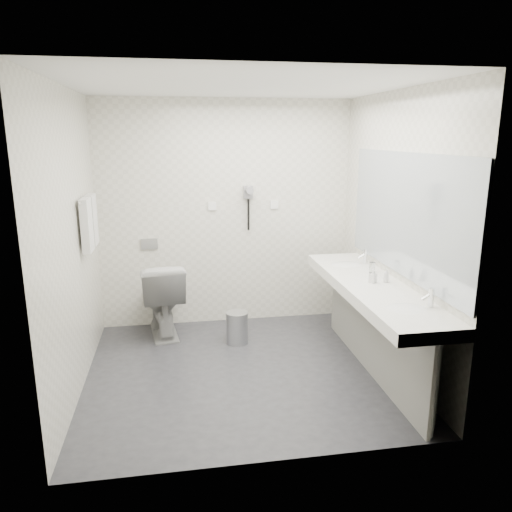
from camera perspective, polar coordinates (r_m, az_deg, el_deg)
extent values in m
plane|color=#2C2C32|center=(4.61, -1.57, -13.30)|extent=(2.80, 2.80, 0.00)
plane|color=white|center=(4.12, -1.82, 19.36)|extent=(2.80, 2.80, 0.00)
plane|color=silver|center=(5.46, -3.56, 4.85)|extent=(2.80, 0.00, 2.80)
plane|color=silver|center=(2.95, 1.78, -3.06)|extent=(2.80, 0.00, 2.80)
plane|color=silver|center=(4.24, -20.79, 1.31)|extent=(0.00, 2.60, 2.60)
plane|color=silver|center=(4.59, 15.92, 2.60)|extent=(0.00, 2.60, 2.60)
cube|color=white|center=(4.41, 13.39, -3.73)|extent=(0.55, 2.20, 0.10)
cube|color=gray|center=(4.57, 13.38, -8.80)|extent=(0.03, 2.15, 0.75)
cylinder|color=silver|center=(3.74, 20.12, -14.63)|extent=(0.06, 0.06, 0.75)
cylinder|color=silver|center=(5.48, 9.50, -4.71)|extent=(0.06, 0.06, 0.75)
cube|color=#B2BCC6|center=(4.37, 17.02, 4.64)|extent=(0.02, 2.20, 1.05)
ellipsoid|color=white|center=(3.84, 17.15, -6.09)|extent=(0.40, 0.31, 0.05)
ellipsoid|color=white|center=(4.98, 10.55, -1.13)|extent=(0.40, 0.31, 0.05)
cylinder|color=silver|center=(3.90, 19.81, -4.59)|extent=(0.04, 0.04, 0.15)
cylinder|color=silver|center=(5.03, 12.69, -0.04)|extent=(0.04, 0.04, 0.15)
imported|color=white|center=(4.39, 13.53, -2.31)|extent=(0.08, 0.08, 0.12)
imported|color=white|center=(4.43, 15.00, -2.22)|extent=(0.05, 0.05, 0.13)
cylinder|color=silver|center=(4.71, 13.44, -1.34)|extent=(0.06, 0.06, 0.10)
imported|color=white|center=(5.38, -10.97, -4.81)|extent=(0.55, 0.85, 0.81)
cube|color=#B2B5BA|center=(5.48, -12.37, 1.39)|extent=(0.18, 0.02, 0.12)
cylinder|color=#B2B5BA|center=(5.12, -2.23, -8.44)|extent=(0.25, 0.25, 0.32)
cylinder|color=#B2B5BA|center=(5.06, -2.25, -6.69)|extent=(0.23, 0.23, 0.02)
cylinder|color=silver|center=(4.71, -19.26, 6.34)|extent=(0.02, 0.62, 0.02)
cube|color=silver|center=(4.61, -19.20, 3.41)|extent=(0.07, 0.24, 0.48)
cube|color=silver|center=(4.88, -18.67, 4.01)|extent=(0.07, 0.24, 0.48)
cube|color=gray|center=(5.43, -0.92, 7.49)|extent=(0.10, 0.04, 0.14)
cylinder|color=gray|center=(5.36, -0.81, 7.72)|extent=(0.08, 0.14, 0.08)
cylinder|color=black|center=(5.45, -0.88, 4.86)|extent=(0.02, 0.02, 0.35)
cube|color=white|center=(5.42, -5.15, 5.83)|extent=(0.09, 0.02, 0.09)
cube|color=white|center=(5.52, 2.16, 6.01)|extent=(0.09, 0.02, 0.09)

